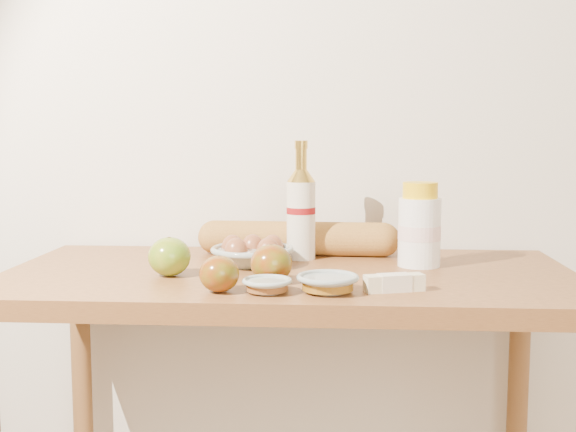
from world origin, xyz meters
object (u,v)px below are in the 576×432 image
Objects in this scene: baguette at (298,238)px; bourbon_bottle at (301,211)px; table at (289,327)px; egg_bowl at (252,253)px; cream_bottle at (419,227)px.

bourbon_bottle is at bearing -76.52° from baguette.
table is 6.02× the size of egg_bowl.
egg_bowl is at bearing 146.44° from table.
egg_bowl is 0.17m from baguette.
table is at bearing -33.56° from egg_bowl.
cream_bottle is at bearing 14.34° from table.
egg_bowl is (-0.08, 0.06, 0.15)m from table.
baguette reaches higher than table.
cream_bottle is at bearing -8.22° from bourbon_bottle.
bourbon_bottle is at bearing 82.76° from table.
bourbon_bottle is 1.37× the size of egg_bowl.
cream_bottle reaches higher than egg_bowl.
bourbon_bottle reaches higher than egg_bowl.
table is at bearing -173.77° from cream_bottle.
bourbon_bottle is 0.16m from egg_bowl.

